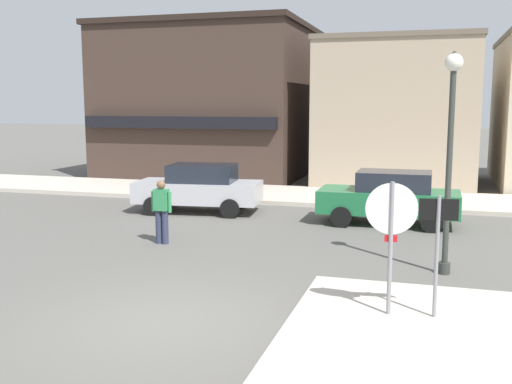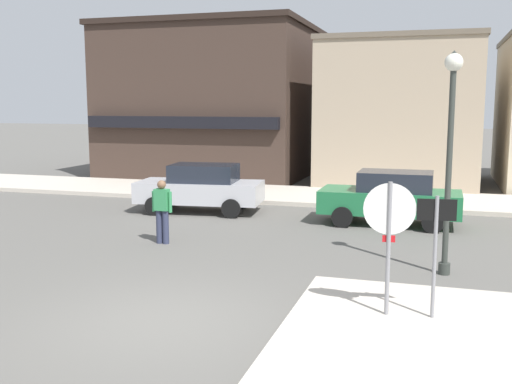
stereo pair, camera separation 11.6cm
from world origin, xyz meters
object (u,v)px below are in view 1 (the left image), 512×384
parked_car_nearest (199,187)px  parked_car_second (390,197)px  one_way_sign (437,244)px  pedestrian_crossing_near (162,210)px  stop_sign (391,231)px  lamp_post (451,131)px

parked_car_nearest → parked_car_second: 6.06m
one_way_sign → pedestrian_crossing_near: one_way_sign is taller
one_way_sign → pedestrian_crossing_near: size_ratio=1.30×
one_way_sign → parked_car_second: size_ratio=0.52×
parked_car_nearest → pedestrian_crossing_near: (0.75, -4.38, 0.06)m
parked_car_second → one_way_sign: bearing=-80.9°
stop_sign → lamp_post: (0.91, 3.19, 1.44)m
lamp_post → parked_car_second: size_ratio=1.13×
parked_car_second → stop_sign: bearing=-85.9°
parked_car_nearest → stop_sign: bearing=-51.6°
stop_sign → parked_car_second: (-0.57, 8.11, -0.71)m
stop_sign → lamp_post: 3.61m
lamp_post → pedestrian_crossing_near: size_ratio=2.82×
one_way_sign → parked_car_second: 8.16m
parked_car_second → pedestrian_crossing_near: 6.73m
stop_sign → parked_car_second: 8.16m
stop_sign → lamp_post: size_ratio=0.51×
stop_sign → pedestrian_crossing_near: (-5.88, 3.98, -0.65)m
stop_sign → pedestrian_crossing_near: 7.14m
lamp_post → parked_car_nearest: size_ratio=1.09×
parked_car_nearest → pedestrian_crossing_near: pedestrian_crossing_near is taller
one_way_sign → parked_car_nearest: (-7.34, 8.30, -0.52)m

